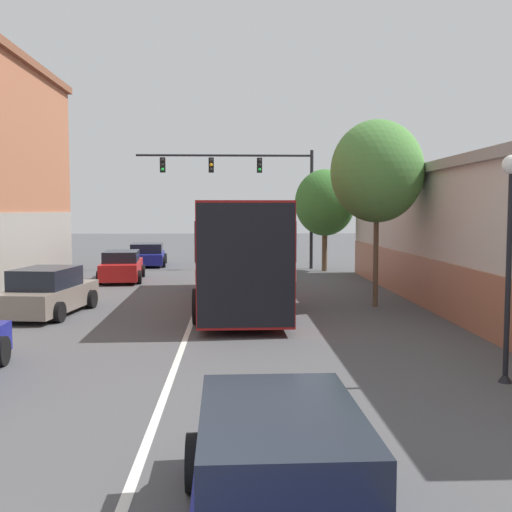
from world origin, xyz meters
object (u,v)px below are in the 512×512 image
bus (239,248)px  parked_car_left_mid (122,266)px  traffic_signal_gantry (252,180)px  parked_car_left_far (147,255)px  hatchback_foreground (282,490)px  street_tree_near (377,171)px  street_lamp (510,241)px  street_tree_far (325,203)px  parked_car_left_near (48,293)px

bus → parked_car_left_mid: size_ratio=2.42×
parked_car_left_mid → traffic_signal_gantry: bearing=-54.6°
parked_car_left_far → traffic_signal_gantry: size_ratio=0.47×
hatchback_foreground → street_tree_near: 15.39m
bus → street_tree_near: bearing=-98.7°
hatchback_foreground → bus: bearing=-0.1°
bus → hatchback_foreground: size_ratio=2.37×
parked_car_left_far → street_lamp: (10.03, -24.05, 2.02)m
traffic_signal_gantry → street_tree_far: traffic_signal_gantry is taller
street_tree_near → parked_car_left_far: bearing=122.6°
hatchback_foreground → parked_car_left_mid: size_ratio=1.02×
street_lamp → street_tree_far: street_tree_far is taller
parked_car_left_mid → bus: bearing=-148.8°
parked_car_left_mid → street_tree_near: size_ratio=0.75×
hatchback_foreground → traffic_signal_gantry: bearing=-2.3°
parked_car_left_mid → street_tree_far: bearing=-73.2°
street_lamp → street_tree_near: size_ratio=0.68×
street_tree_near → traffic_signal_gantry: bearing=105.8°
bus → hatchback_foreground: bearing=179.8°
parked_car_left_far → bus: bearing=-165.2°
street_lamp → street_tree_far: 20.59m
parked_car_left_mid → traffic_signal_gantry: traffic_signal_gantry is taller
traffic_signal_gantry → street_tree_far: 4.17m
parked_car_left_far → street_tree_near: street_tree_near is taller
parked_car_left_mid → street_tree_near: bearing=-133.6°
bus → street_tree_near: 5.21m
street_tree_near → bus: bearing=172.4°
traffic_signal_gantry → street_lamp: size_ratio=2.28×
street_lamp → parked_car_left_near: bearing=144.4°
hatchback_foreground → street_tree_far: 26.54m
parked_car_left_far → street_tree_far: 10.82m
street_tree_far → bus: bearing=-112.5°
parked_car_left_near → street_lamp: bearing=-118.0°
bus → street_lamp: (4.84, -9.45, 0.70)m
parked_car_left_mid → street_tree_far: (9.88, 4.01, 2.94)m
street_tree_near → street_lamp: bearing=-87.9°
street_lamp → street_tree_near: street_tree_near is taller
bus → traffic_signal_gantry: size_ratio=1.17×
parked_car_left_mid → street_tree_near: (9.78, -7.72, 3.81)m
parked_car_left_far → parked_car_left_mid: bearing=174.6°
parked_car_left_near → parked_car_left_mid: (0.59, 8.90, -0.03)m
bus → street_tree_far: street_tree_far is taller
street_lamp → bus: bearing=117.1°
parked_car_left_mid → hatchback_foreground: bearing=-171.2°
parked_car_left_near → street_tree_far: (10.47, 12.91, 2.91)m
bus → parked_car_left_far: bus is taller
traffic_signal_gantry → hatchback_foreground: bearing=-91.3°
hatchback_foreground → street_lamp: 7.40m
parked_car_left_near → street_tree_far: street_tree_far is taller
parked_car_left_near → parked_car_left_far: size_ratio=0.95×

